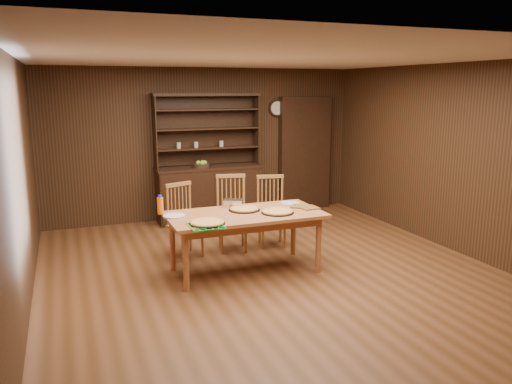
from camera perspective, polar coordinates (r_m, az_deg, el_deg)
name	(u,v)px	position (r m, az deg, el deg)	size (l,w,h in m)	color
floor	(271,272)	(6.32, 1.74, -9.15)	(6.00, 6.00, 0.00)	brown
room_shell	(272,147)	(5.94, 1.83, 5.21)	(6.00, 6.00, 6.00)	silver
china_hutch	(209,186)	(8.66, -5.36, 0.70)	(1.84, 0.52, 2.17)	black
doorway	(304,154)	(9.41, 5.56, 4.39)	(1.00, 0.18, 2.10)	black
wall_clock	(277,108)	(9.15, 2.39, 9.57)	(0.30, 0.05, 0.30)	black
dining_table	(245,219)	(6.16, -1.27, -3.15)	(1.90, 0.95, 0.75)	#A7663A
chair_left	(183,218)	(6.86, -8.33, -2.92)	(0.52, 0.51, 1.00)	#A17537
chair_center	(232,210)	(7.06, -2.79, -2.08)	(0.52, 0.50, 1.06)	#A17537
chair_right	(271,208)	(7.27, 1.74, -1.88)	(0.49, 0.48, 1.02)	#A17537
pizza_left	(207,223)	(5.68, -5.61, -3.50)	(0.41, 0.41, 0.04)	black
pizza_right	(278,212)	(6.15, 2.48, -2.25)	(0.40, 0.40, 0.04)	black
pizza_center	(244,209)	(6.28, -1.35, -1.95)	(0.40, 0.40, 0.04)	black
cooling_rack	(206,226)	(5.59, -5.75, -3.84)	(0.36, 0.36, 0.02)	green
plate_left	(174,216)	(6.06, -9.31, -2.70)	(0.28, 0.28, 0.02)	silver
plate_right	(290,203)	(6.64, 3.91, -1.28)	(0.26, 0.26, 0.02)	silver
foil_dish	(233,203)	(6.46, -2.63, -1.27)	(0.24, 0.17, 0.10)	white
juice_bottle	(160,205)	(6.18, -10.90, -1.50)	(0.08, 0.08, 0.24)	orange
pot_holder_a	(309,208)	(6.41, 6.08, -1.79)	(0.22, 0.22, 0.02)	#A51B12
pot_holder_b	(300,206)	(6.47, 5.07, -1.64)	(0.22, 0.22, 0.02)	#A51B12
fruit_bowl	(201,165)	(8.49, -6.27, 3.11)	(0.29, 0.29, 0.12)	black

